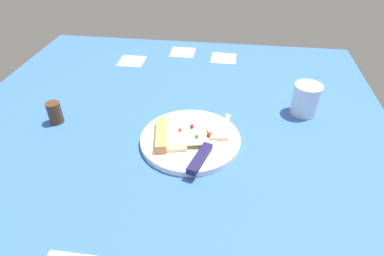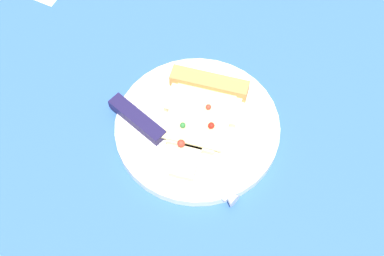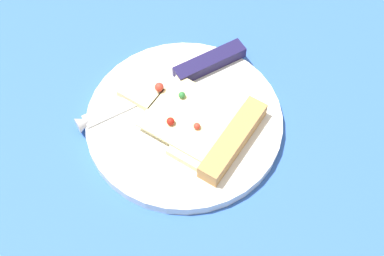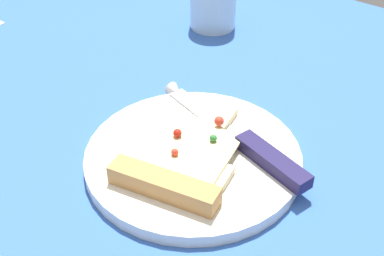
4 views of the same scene
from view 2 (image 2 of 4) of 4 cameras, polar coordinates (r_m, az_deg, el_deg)
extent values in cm
cube|color=#3360B7|center=(90.61, 5.55, 1.04)|extent=(117.64, 117.64, 3.00)
cylinder|color=white|center=(86.64, 0.53, 0.01)|extent=(24.58, 24.58, 1.54)
cube|color=beige|center=(87.55, 1.21, 2.62)|extent=(7.89, 11.90, 1.00)
cube|color=beige|center=(84.82, 0.27, -0.41)|extent=(6.81, 8.09, 1.00)
cube|color=beige|center=(82.58, -0.64, -3.33)|extent=(5.76, 4.48, 1.00)
cube|color=#F2E099|center=(85.47, 0.71, 1.21)|extent=(11.50, 10.85, 0.30)
cube|color=tan|center=(88.65, 1.71, 4.41)|extent=(4.72, 12.27, 2.20)
sphere|color=red|center=(85.63, 1.62, 2.08)|extent=(0.82, 0.82, 0.82)
sphere|color=red|center=(82.39, -1.08, -1.51)|extent=(1.14, 1.14, 1.14)
sphere|color=#2D7A38|center=(84.00, -0.91, 0.28)|extent=(0.85, 0.85, 0.85)
sphere|color=#B21E14|center=(83.93, 1.90, 0.25)|extent=(0.98, 0.98, 0.98)
cube|color=silver|center=(82.37, 0.53, -4.18)|extent=(5.37, 12.07, 0.30)
cone|color=silver|center=(80.88, 3.71, -6.76)|extent=(2.49, 2.49, 2.00)
cube|color=#1E1947|center=(85.98, -5.41, 0.90)|extent=(4.98, 10.21, 1.60)
camera|label=1|loc=(0.89, -48.73, 27.73)|focal=30.68mm
camera|label=3|loc=(0.68, 40.40, 35.47)|focal=51.41mm
camera|label=4|loc=(0.95, -5.68, 38.49)|focal=50.11mm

